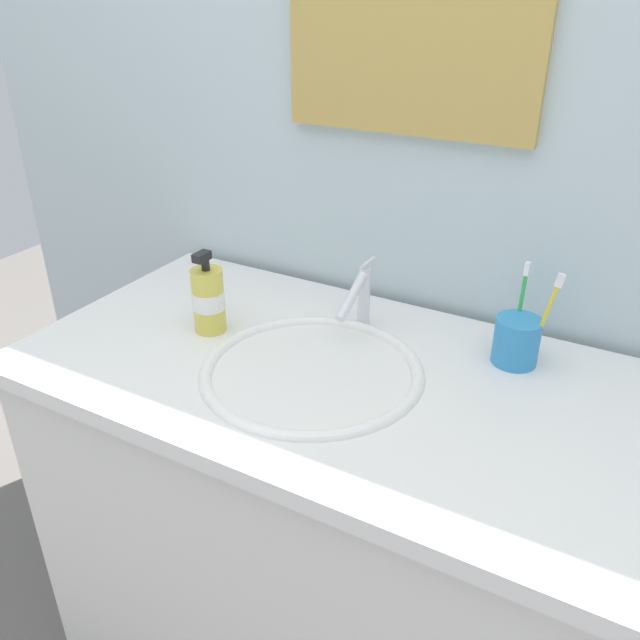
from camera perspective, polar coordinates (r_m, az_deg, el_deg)
tiled_wall_back at (r=1.35m, az=7.76°, el=13.68°), size 2.31×0.04×2.40m
vanity_counter at (r=1.46m, az=0.35°, el=-19.19°), size 1.11×0.61×0.91m
sink_basin at (r=1.18m, az=-0.72°, el=-6.24°), size 0.40×0.40×0.12m
faucet at (r=1.27m, az=3.53°, el=2.19°), size 0.02×0.15×0.13m
toothbrush_cup at (r=1.21m, az=16.76°, el=-1.77°), size 0.08×0.08×0.09m
toothbrush_yellow at (r=1.18m, az=19.11°, el=0.44°), size 0.04×0.02×0.18m
toothbrush_green at (r=1.22m, az=17.14°, el=1.53°), size 0.01×0.03×0.17m
soap_dispenser at (r=1.28m, az=-9.71°, el=1.79°), size 0.06×0.06×0.17m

